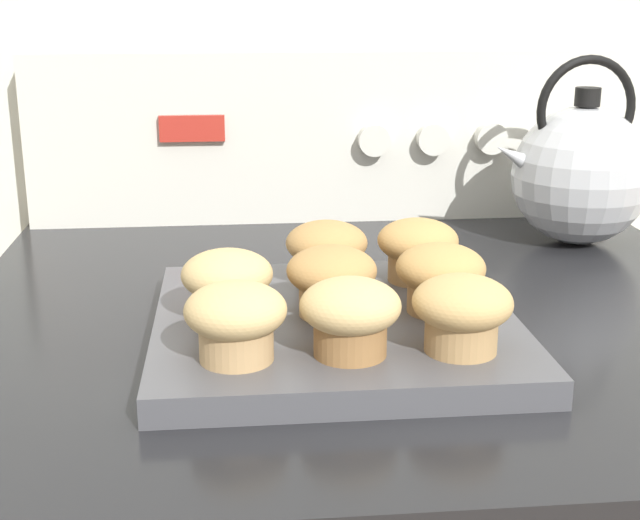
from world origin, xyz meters
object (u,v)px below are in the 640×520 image
muffin_r0_c0 (236,319)px  muffin_r1_c0 (227,282)px  muffin_r2_c1 (327,250)px  muffin_pan (335,327)px  muffin_r2_c2 (418,247)px  muffin_r0_c1 (350,314)px  muffin_r0_c2 (462,311)px  tea_kettle (580,173)px  muffin_r1_c2 (440,275)px  muffin_r1_c1 (332,278)px

muffin_r0_c0 → muffin_r1_c0: (-0.01, 0.08, 0.00)m
muffin_r1_c0 → muffin_r2_c1: 0.12m
muffin_pan → muffin_r2_c2: size_ratio=3.99×
muffin_r2_c2 → muffin_r0_c1: bearing=-116.6°
muffin_r0_c0 → muffin_r0_c1: (0.08, 0.00, 0.00)m
muffin_r2_c1 → muffin_r2_c2: same height
muffin_r0_c0 → muffin_r0_c2: (0.16, 0.00, 0.00)m
muffin_pan → muffin_r2_c1: muffin_r2_c1 is taller
tea_kettle → muffin_r0_c2: bearing=-122.3°
muffin_r2_c1 → tea_kettle: size_ratio=0.35×
muffin_pan → muffin_r1_c2: muffin_r1_c2 is taller
muffin_r1_c2 → muffin_r2_c1: size_ratio=1.00×
muffin_r0_c1 → muffin_r1_c2: size_ratio=1.00×
muffin_r1_c1 → muffin_r2_c1: 0.08m
muffin_r1_c1 → muffin_r2_c2: size_ratio=1.00×
muffin_r0_c0 → muffin_r1_c2: 0.18m
muffin_pan → muffin_r1_c0: 0.10m
muffin_r1_c0 → muffin_r0_c2: bearing=-26.5°
muffin_r1_c2 → muffin_r1_c1: bearing=178.9°
muffin_r1_c1 → tea_kettle: size_ratio=0.35×
muffin_r0_c2 → muffin_r1_c2: (0.00, 0.08, 0.00)m
muffin_pan → muffin_r1_c1: size_ratio=3.99×
muffin_r1_c0 → tea_kettle: (0.39, 0.27, 0.03)m
muffin_r1_c0 → muffin_r2_c2: (0.17, 0.08, 0.00)m
muffin_pan → muffin_r1_c0: bearing=-179.2°
muffin_r1_c0 → muffin_r2_c2: same height
muffin_r1_c0 → muffin_r2_c2: 0.19m
tea_kettle → muffin_r1_c0: bearing=-145.4°
muffin_r2_c1 → tea_kettle: bearing=31.5°
muffin_pan → muffin_r0_c1: size_ratio=3.99×
tea_kettle → muffin_r1_c1: bearing=-139.0°
muffin_r0_c0 → muffin_r1_c1: size_ratio=1.00×
muffin_r1_c1 → tea_kettle: tea_kettle is taller
muffin_r0_c0 → muffin_r1_c0: same height
muffin_r1_c1 → muffin_r2_c1: same height
muffin_r0_c1 → muffin_r0_c0: bearing=-179.0°
muffin_r1_c2 → tea_kettle: (0.22, 0.27, 0.03)m
muffin_r1_c0 → muffin_r2_c1: size_ratio=1.00×
muffin_pan → muffin_r1_c0: (-0.09, -0.00, 0.04)m
muffin_r0_c0 → muffin_r0_c1: same height
muffin_r0_c1 → muffin_r1_c1: (-0.00, 0.08, 0.00)m
tea_kettle → muffin_r2_c2: bearing=-139.9°
muffin_r1_c1 → muffin_r1_c2: 0.09m
muffin_r1_c0 → muffin_r1_c1: same height
muffin_r0_c1 → tea_kettle: size_ratio=0.35×
muffin_r0_c2 → muffin_r2_c2: size_ratio=1.00×
muffin_r2_c1 → muffin_r0_c0: bearing=-116.1°
muffin_r2_c2 → muffin_r0_c0: bearing=-134.4°
muffin_r0_c1 → muffin_pan: bearing=90.7°
muffin_r0_c0 → muffin_r1_c0: size_ratio=1.00×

